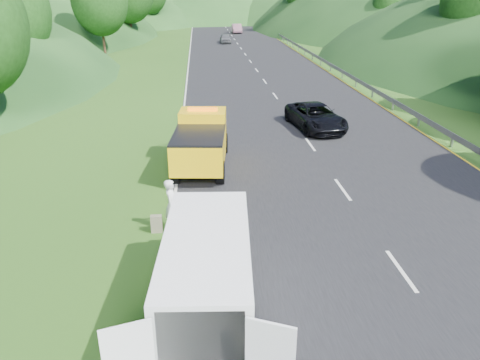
{
  "coord_description": "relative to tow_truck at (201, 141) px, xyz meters",
  "views": [
    {
      "loc": [
        -2.76,
        -13.3,
        7.79
      ],
      "look_at": [
        -1.42,
        2.31,
        1.3
      ],
      "focal_mm": 35.0,
      "sensor_mm": 36.0,
      "label": 1
    }
  ],
  "objects": [
    {
      "name": "dist_car_b",
      "position": [
        7.0,
        67.42,
        -1.24
      ],
      "size": [
        1.66,
        4.75,
        1.56
      ],
      "primitive_type": "imported",
      "color": "#6E4958",
      "rests_on": "ground"
    },
    {
      "name": "tree_line_right",
      "position": [
        25.77,
        52.71,
        -1.24
      ],
      "size": [
        14.0,
        140.0,
        14.0
      ],
      "primitive_type": null,
      "color": "#205218",
      "rests_on": "ground"
    },
    {
      "name": "dist_car_a",
      "position": [
        4.03,
        51.39,
        -1.24
      ],
      "size": [
        1.57,
        3.91,
        1.33
      ],
      "primitive_type": "imported",
      "color": "#4C4E51",
      "rests_on": "ground"
    },
    {
      "name": "white_van",
      "position": [
        0.05,
        -10.63,
        0.06
      ],
      "size": [
        3.53,
        6.6,
        2.29
      ],
      "rotation": [
        0.0,
        0.0,
        -0.07
      ],
      "color": "black",
      "rests_on": "ground"
    },
    {
      "name": "tree_line_left",
      "position": [
        -16.23,
        52.71,
        -1.24
      ],
      "size": [
        14.0,
        140.0,
        14.0
      ],
      "primitive_type": null,
      "color": "#205218",
      "rests_on": "ground"
    },
    {
      "name": "road_surface",
      "position": [
        5.77,
        32.71,
        -1.23
      ],
      "size": [
        14.0,
        200.0,
        0.02
      ],
      "primitive_type": "cube",
      "color": "black",
      "rests_on": "ground"
    },
    {
      "name": "child",
      "position": [
        -0.21,
        -8.62,
        -1.24
      ],
      "size": [
        0.63,
        0.64,
        1.04
      ],
      "primitive_type": "imported",
      "rotation": [
        0.0,
        0.0,
        -0.83
      ],
      "color": "tan",
      "rests_on": "ground"
    },
    {
      "name": "worker",
      "position": [
        0.65,
        -12.31,
        -1.24
      ],
      "size": [
        1.1,
        0.66,
        1.68
      ],
      "primitive_type": "imported",
      "rotation": [
        0.0,
        0.0,
        0.03
      ],
      "color": "black",
      "rests_on": "ground"
    },
    {
      "name": "passing_suv",
      "position": [
        6.74,
        5.69,
        -1.24
      ],
      "size": [
        3.13,
        5.47,
        1.44
      ],
      "primitive_type": "imported",
      "rotation": [
        0.0,
        0.0,
        0.15
      ],
      "color": "black",
      "rests_on": "ground"
    },
    {
      "name": "hills_backdrop",
      "position": [
        9.27,
        127.41,
        -1.24
      ],
      "size": [
        201.0,
        288.6,
        44.0
      ],
      "primitive_type": null,
      "color": "#2D5B23",
      "rests_on": "ground"
    },
    {
      "name": "woman",
      "position": [
        -1.08,
        -6.14,
        -1.24
      ],
      "size": [
        0.57,
        0.73,
        1.84
      ],
      "primitive_type": "imported",
      "rotation": [
        0.0,
        0.0,
        1.45
      ],
      "color": "silver",
      "rests_on": "ground"
    },
    {
      "name": "suitcase",
      "position": [
        -1.62,
        -6.25,
        -0.93
      ],
      "size": [
        0.39,
        0.22,
        0.62
      ],
      "primitive_type": "cube",
      "rotation": [
        0.0,
        0.0,
        0.02
      ],
      "color": "#63614A",
      "rests_on": "ground"
    },
    {
      "name": "guardrail",
      "position": [
        13.07,
        45.21,
        -1.24
      ],
      "size": [
        0.06,
        140.0,
        1.52
      ],
      "primitive_type": "cube",
      "color": "gray",
      "rests_on": "ground"
    },
    {
      "name": "tow_truck",
      "position": [
        0.0,
        0.0,
        0.0
      ],
      "size": [
        2.72,
        6.07,
        2.53
      ],
      "rotation": [
        0.0,
        0.0,
        -0.09
      ],
      "color": "black",
      "rests_on": "ground"
    },
    {
      "name": "ground",
      "position": [
        2.77,
        -7.29,
        -1.24
      ],
      "size": [
        320.0,
        320.0,
        0.0
      ],
      "primitive_type": "plane",
      "color": "#38661E",
      "rests_on": "ground"
    }
  ]
}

